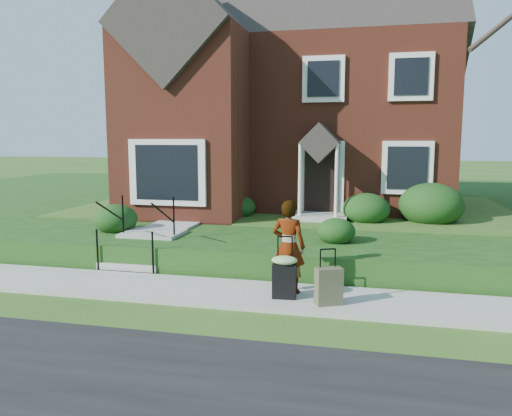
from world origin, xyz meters
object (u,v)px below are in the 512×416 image
(front_steps, at_px, (145,244))
(suitcase_olive, at_px, (329,286))
(suitcase_black, at_px, (284,274))
(woman, at_px, (289,246))

(front_steps, xyz_separation_m, suitcase_olive, (4.46, -2.18, -0.07))
(suitcase_black, relative_size, suitcase_olive, 1.16)
(front_steps, relative_size, suitcase_black, 1.79)
(woman, relative_size, suitcase_black, 1.54)
(front_steps, distance_m, suitcase_black, 4.17)
(woman, height_order, suitcase_olive, woman)
(suitcase_black, bearing_deg, woman, 84.11)
(suitcase_black, bearing_deg, front_steps, 147.13)
(suitcase_olive, bearing_deg, front_steps, 129.47)
(woman, distance_m, suitcase_black, 0.57)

